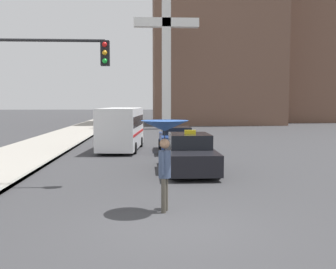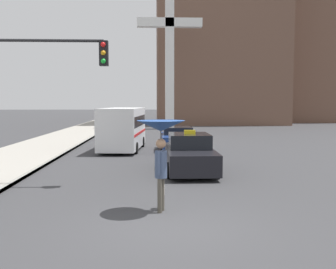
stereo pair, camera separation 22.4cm
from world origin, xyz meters
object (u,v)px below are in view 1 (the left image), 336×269
Objects in this scene: sedan_red at (176,140)px; traffic_light at (43,78)px; taxi at (190,154)px; ambulance_van at (121,127)px; pedestrian_with_umbrella at (165,136)px; monument_cross at (166,46)px.

traffic_light is (-4.98, -8.94, 2.88)m from sedan_red.
taxi is 6.30m from traffic_light.
ambulance_van is (-3.12, 0.75, 0.69)m from sedan_red.
ambulance_van is at bearing -13.51° from sedan_red.
taxi is 2.04× the size of pedestrian_with_umbrella.
monument_cross reaches higher than pedestrian_with_umbrella.
ambulance_van is (-3.17, 7.19, 0.66)m from taxi.
traffic_light reaches higher than sedan_red.
pedestrian_with_umbrella is (-1.21, -12.23, 1.25)m from sedan_red.
monument_cross is at bearing -90.79° from taxi.
ambulance_van is 20.17m from monument_cross.
sedan_red is at bearing 171.30° from ambulance_van.
pedestrian_with_umbrella is at bearing -41.10° from traffic_light.
monument_cross is (1.63, 31.46, 6.72)m from pedestrian_with_umbrella.
taxi is 6.44m from sedan_red.
traffic_light is at bearing 65.49° from pedestrian_with_umbrella.
taxi is at bearing 26.41° from traffic_light.
monument_cross reaches higher than sedan_red.
taxi is at bearing -90.79° from monument_cross.
sedan_red is 20.82m from monument_cross.
pedestrian_with_umbrella is 0.46× the size of traffic_light.
pedestrian_with_umbrella is (-1.27, -5.79, 1.22)m from taxi.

